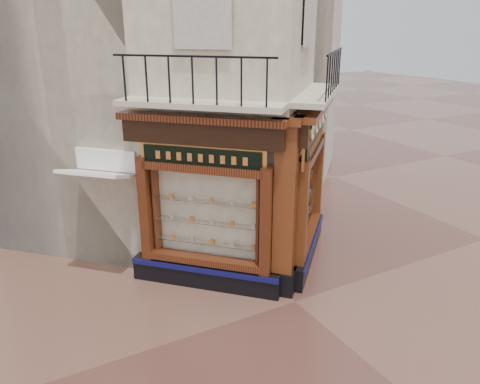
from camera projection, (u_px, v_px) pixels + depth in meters
ground at (295, 301)px, 10.22m from camera, size 80.00×80.00×0.00m
main_building at (178, 14)px, 13.27m from camera, size 11.31×11.31×12.00m
neighbour_left at (73, 32)px, 14.35m from camera, size 11.31×11.31×11.00m
neighbour_right at (218, 31)px, 16.61m from camera, size 11.31×11.31×11.00m
shopfront_left at (204, 206)px, 10.21m from camera, size 2.86×2.86×3.98m
shopfront_right at (308, 186)px, 11.49m from camera, size 2.86×2.86×3.98m
corner_pilaster at (285, 212)px, 9.98m from camera, size 0.85×0.85×3.98m
balcony at (263, 98)px, 10.02m from camera, size 5.94×2.97×1.03m
clock_a at (312, 132)px, 9.69m from camera, size 0.32×0.32×0.40m
clock_b at (316, 126)px, 10.26m from camera, size 0.31×0.31×0.38m
clock_c at (319, 120)px, 10.83m from camera, size 0.32×0.32×0.40m
clock_d at (322, 116)px, 11.36m from camera, size 0.33×0.33×0.41m
clock_e at (325, 111)px, 11.94m from camera, size 0.30×0.30×0.37m
awning at (107, 276)px, 11.28m from camera, size 1.71×1.71×0.33m
signboard_left at (202, 157)px, 9.76m from camera, size 2.02×2.02×0.54m
signboard_right at (314, 141)px, 11.09m from camera, size 2.24×2.24×0.60m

